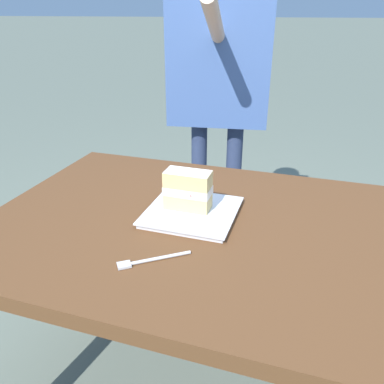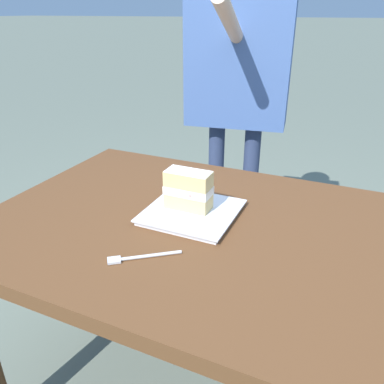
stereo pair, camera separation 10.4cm
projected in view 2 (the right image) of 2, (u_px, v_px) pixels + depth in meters
The scene contains 5 objects.
patio_table at pixel (234, 262), 1.03m from camera, with size 1.37×0.81×0.69m.
dessert_plate at pixel (192, 212), 1.07m from camera, with size 0.24×0.24×0.02m.
cake_slice at pixel (188, 190), 1.05m from camera, with size 0.13×0.07×0.11m.
dessert_fork at pixel (140, 257), 0.88m from camera, with size 0.15×0.11×0.01m.
diner_person at pixel (238, 64), 1.54m from camera, with size 0.44×0.56×1.51m.
Camera 2 is at (0.25, -0.83, 1.20)m, focal length 35.98 mm.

